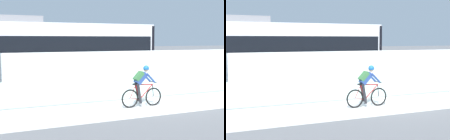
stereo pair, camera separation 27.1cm
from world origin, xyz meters
TOP-DOWN VIEW (x-y plane):
  - ground_plane at (0.00, 0.00)m, footprint 200.00×200.00m
  - bike_path_deck at (0.00, 0.00)m, footprint 32.00×3.20m
  - glass_parapet at (0.00, 1.85)m, footprint 32.00×0.05m
  - concrete_barrier_wall at (0.00, 3.65)m, footprint 32.00×0.36m
  - tram_rail_near at (0.00, 6.13)m, footprint 32.00×0.08m
  - tram_rail_far at (0.00, 7.57)m, footprint 32.00×0.08m
  - tram at (-2.49, 6.85)m, footprint 11.06×2.54m
  - cyclist_on_bike at (-1.14, -0.00)m, footprint 1.77×0.58m

SIDE VIEW (x-z plane):
  - ground_plane at x=0.00m, z-range 0.00..0.00m
  - tram_rail_near at x=0.00m, z-range 0.00..0.01m
  - tram_rail_far at x=0.00m, z-range 0.00..0.01m
  - bike_path_deck at x=0.00m, z-range 0.00..0.01m
  - glass_parapet at x=0.00m, z-range 0.00..1.02m
  - cyclist_on_bike at x=-1.14m, z-range -0.01..1.60m
  - concrete_barrier_wall at x=0.00m, z-range 0.00..2.03m
  - tram at x=-2.49m, z-range -0.01..3.80m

